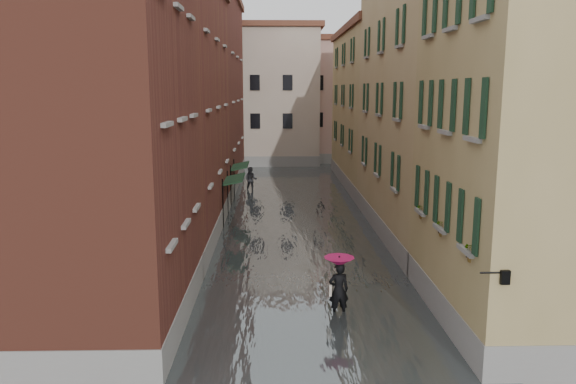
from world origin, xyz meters
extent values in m
plane|color=#575759|center=(0.00, 0.00, 0.00)|extent=(120.00, 120.00, 0.00)
cube|color=#4F5657|center=(0.00, 13.00, 0.10)|extent=(10.00, 60.00, 0.20)
cube|color=brown|center=(-7.00, -2.00, 6.50)|extent=(6.00, 8.00, 13.00)
cube|color=brown|center=(-7.00, 9.00, 6.25)|extent=(6.00, 14.00, 12.50)
cube|color=brown|center=(-7.00, 24.00, 7.00)|extent=(6.00, 16.00, 14.00)
cube|color=olive|center=(7.00, -2.00, 5.75)|extent=(6.00, 8.00, 11.50)
cube|color=tan|center=(7.00, 9.00, 6.50)|extent=(6.00, 14.00, 13.00)
cube|color=olive|center=(7.00, 24.00, 5.75)|extent=(6.00, 16.00, 11.50)
cube|color=#BEAC97|center=(-3.00, 38.00, 6.50)|extent=(12.00, 9.00, 13.00)
cube|color=tan|center=(6.00, 40.00, 6.00)|extent=(10.00, 9.00, 12.00)
cube|color=black|center=(-3.45, 11.79, 2.55)|extent=(1.09, 3.04, 0.31)
cylinder|color=black|center=(-3.95, 10.27, 1.40)|extent=(0.06, 0.06, 2.80)
cylinder|color=black|center=(-3.95, 13.31, 1.40)|extent=(0.06, 0.06, 2.80)
cube|color=black|center=(-3.45, 17.10, 2.55)|extent=(1.09, 2.99, 0.31)
cylinder|color=black|center=(-3.95, 15.60, 1.40)|extent=(0.06, 0.06, 2.80)
cylinder|color=black|center=(-3.95, 18.60, 1.40)|extent=(0.06, 0.06, 2.80)
cylinder|color=black|center=(4.05, -6.00, 3.10)|extent=(0.60, 0.05, 0.05)
cube|color=black|center=(4.35, -6.00, 3.00)|extent=(0.22, 0.22, 0.35)
cube|color=beige|center=(4.35, -6.00, 3.00)|extent=(0.14, 0.14, 0.24)
cube|color=maroon|center=(4.12, -4.55, 3.15)|extent=(0.22, 0.85, 0.18)
imported|color=#265926|center=(4.12, -4.55, 3.57)|extent=(0.59, 0.51, 0.66)
cube|color=maroon|center=(4.12, -1.92, 3.15)|extent=(0.22, 0.85, 0.18)
imported|color=#265926|center=(4.12, -1.92, 3.57)|extent=(0.59, 0.51, 0.66)
cube|color=maroon|center=(4.12, 0.50, 3.15)|extent=(0.22, 0.85, 0.18)
imported|color=#265926|center=(4.12, 0.50, 3.57)|extent=(0.59, 0.51, 0.66)
imported|color=black|center=(0.89, -1.31, 0.94)|extent=(0.74, 0.55, 1.87)
cube|color=beige|center=(0.61, -1.26, 0.95)|extent=(0.08, 0.30, 0.38)
cylinder|color=black|center=(0.89, -1.31, 1.35)|extent=(0.02, 0.02, 1.00)
cone|color=#A80B45|center=(0.89, -1.31, 1.92)|extent=(1.02, 1.02, 0.28)
imported|color=black|center=(-2.94, 21.43, 0.94)|extent=(0.95, 0.76, 1.87)
camera|label=1|loc=(-1.19, -18.83, 7.48)|focal=35.00mm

